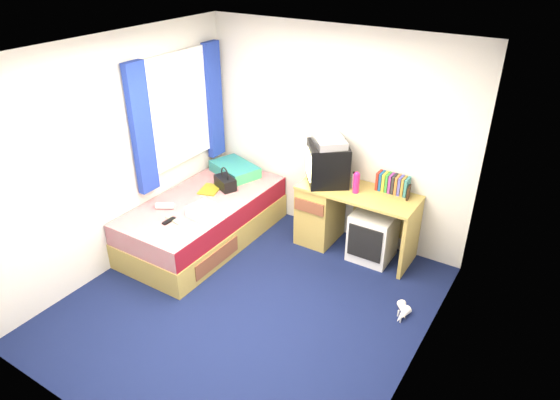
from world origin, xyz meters
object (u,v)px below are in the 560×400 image
Objects in this scene: remote_control at (169,221)px; white_heels at (403,313)px; pillow at (235,169)px; storage_cube at (373,235)px; vcr at (329,141)px; handbag at (225,182)px; colour_swatch_fan at (174,220)px; aerosol_can at (353,181)px; water_bottle at (165,206)px; magazine at (210,190)px; towel at (205,212)px; desk at (334,212)px; picture_frame at (409,193)px; bed at (204,220)px; pink_water_bottle at (356,183)px; crt_tv at (328,164)px.

remote_control reaches higher than white_heels.
pillow is 1.91m from storage_cube.
storage_cube is at bearing -0.22° from pillow.
handbag is at bearing -112.10° from vcr.
aerosol_can is at bearing 42.61° from colour_swatch_fan.
water_bottle is at bearing -95.65° from pillow.
aerosol_can reaches higher than magazine.
aerosol_can is at bearing 53.13° from vcr.
towel is 0.49m from water_bottle.
white_heels is at bearing -5.86° from magazine.
desk is at bearing -170.44° from aerosol_can.
desk is 4.64× the size of magazine.
handbag is (-1.42, -0.44, -0.21)m from aerosol_can.
picture_frame reaches higher than colour_swatch_fan.
pink_water_bottle is at bearing 24.27° from bed.
magazine is (-0.35, 0.50, -0.05)m from towel.
pillow is 4.32× the size of picture_frame.
crt_tv reaches higher than desk.
towel is at bearing 51.51° from remote_control.
storage_cube is at bearing 29.13° from water_bottle.
aerosol_can is 1.96m from colour_swatch_fan.
colour_swatch_fan is (0.05, -0.53, 0.28)m from bed.
picture_frame is at bearing 17.80° from pink_water_bottle.
picture_frame reaches higher than magazine.
colour_swatch_fan is at bearing -28.73° from water_bottle.
aerosol_can is at bearing 35.10° from water_bottle.
aerosol_can is at bearing 2.31° from pillow.
desk is 1.89m from water_bottle.
handbag is at bearing 89.71° from colour_swatch_fan.
remote_control reaches higher than bed.
picture_frame is 0.43× the size of handbag.
vcr reaches higher than desk.
storage_cube is 1.30× the size of vcr.
aerosol_can is (0.31, 0.03, -0.14)m from crt_tv.
pillow is at bearing -178.68° from desk.
bed is at bearing -149.60° from desk.
picture_frame is at bearing 7.44° from aerosol_can.
vcr is (1.26, 0.04, 0.63)m from pillow.
desk is at bearing 145.10° from white_heels.
vcr reaches higher than crt_tv.
aerosol_can is at bearing 179.55° from picture_frame.
towel is 1.17× the size of magazine.
bed is 9.09× the size of colour_swatch_fan.
remote_control is at bearing -167.53° from white_heels.
aerosol_can is at bearing 28.09° from bed.
pillow is 0.40m from handbag.
water_bottle is at bearing -151.31° from storage_cube.
handbag is (0.14, -0.37, 0.01)m from pillow.
magazine is 0.94× the size of white_heels.
colour_swatch_fan is at bearing -133.19° from towel.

